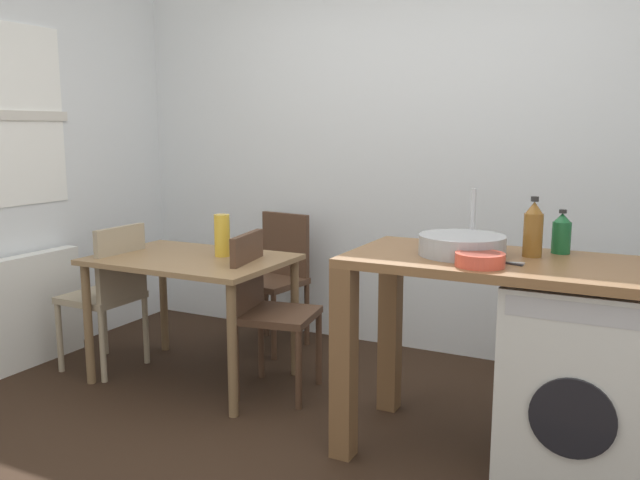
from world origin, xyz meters
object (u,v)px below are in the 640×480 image
bottle_tall_green (533,230)px  mixing_bowl (480,259)px  chair_person_seat (110,289)px  chair_opposite (266,304)px  vase (222,235)px  dining_table (192,273)px  bottle_squat_brown (562,234)px  chair_spare_by_wall (276,272)px  washing_machine (581,381)px

bottle_tall_green → mixing_bowl: bottle_tall_green is taller
chair_person_seat → chair_opposite: (1.02, 0.14, 0.00)m
mixing_bowl → vase: (-1.60, 0.46, -0.09)m
dining_table → bottle_squat_brown: (2.00, 0.08, 0.37)m
chair_spare_by_wall → bottle_squat_brown: size_ratio=4.56×
chair_opposite → mixing_bowl: mixing_bowl is taller
chair_opposite → bottle_squat_brown: bearing=82.1°
washing_machine → bottle_squat_brown: bottle_squat_brown is taller
chair_person_seat → chair_spare_by_wall: size_ratio=1.00×
chair_person_seat → bottle_squat_brown: size_ratio=4.56×
washing_machine → bottle_tall_green: bearing=155.8°
dining_table → chair_spare_by_wall: chair_spare_by_wall is taller
bottle_tall_green → vase: (-1.75, 0.15, -0.18)m
chair_person_seat → mixing_bowl: size_ratio=4.46×
vase → bottle_tall_green: bearing=-5.0°
washing_machine → chair_spare_by_wall: bearing=155.3°
dining_table → mixing_bowl: size_ratio=5.45×
washing_machine → vase: (-1.99, 0.26, 0.43)m
chair_person_seat → mixing_bowl: 2.35m
dining_table → vase: 0.28m
washing_machine → chair_person_seat: bearing=178.7°
chair_spare_by_wall → vase: (0.04, -0.67, 0.35)m
chair_spare_by_wall → bottle_squat_brown: 2.08m
vase → chair_spare_by_wall: bearing=93.3°
vase → bottle_squat_brown: bearing=-0.5°
dining_table → washing_machine: 2.16m
dining_table → washing_machine: (2.14, -0.16, -0.21)m
dining_table → bottle_squat_brown: 2.04m
washing_machine → mixing_bowl: size_ratio=4.26×
mixing_bowl → bottle_tall_green: bearing=63.1°
mixing_bowl → bottle_squat_brown: bearing=59.9°
mixing_bowl → washing_machine: bearing=26.4°
bottle_tall_green → chair_spare_by_wall: bearing=155.2°
bottle_squat_brown → washing_machine: bearing=-60.3°
bottle_squat_brown → dining_table: bearing=-177.6°
bottle_squat_brown → vase: (-1.85, 0.02, -0.15)m
bottle_squat_brown → vase: bearing=179.5°
mixing_bowl → dining_table: bearing=168.3°
chair_opposite → chair_spare_by_wall: 0.82m
chair_person_seat → vase: size_ratio=3.69×
chair_opposite → bottle_squat_brown: bottle_squat_brown is taller
chair_spare_by_wall → bottle_squat_brown: (1.89, -0.69, 0.50)m
dining_table → chair_opposite: 0.50m
chair_spare_by_wall → washing_machine: size_ratio=1.05×
chair_spare_by_wall → mixing_bowl: (1.64, -1.13, 0.44)m
dining_table → chair_person_seat: chair_person_seat is taller
chair_opposite → washing_machine: bearing=73.5°
chair_opposite → washing_machine: 1.68m
dining_table → chair_spare_by_wall: (0.11, 0.77, -0.14)m
chair_spare_by_wall → dining_table: bearing=90.1°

